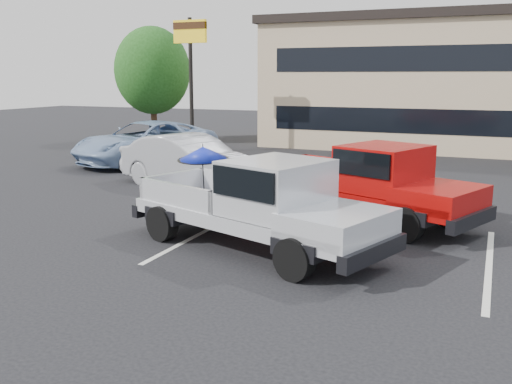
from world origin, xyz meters
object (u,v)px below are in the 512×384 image
motel_sign (190,49)px  blue_suv (146,142)px  silver_pickup (267,200)px  tree_left (152,71)px  red_pickup (377,181)px  silver_sedan (189,162)px

motel_sign → blue_suv: 5.32m
motel_sign → silver_pickup: (8.86, -12.80, -3.60)m
tree_left → blue_suv: bearing=-59.5°
tree_left → red_pickup: tree_left is taller
tree_left → motel_sign: bearing=-36.9°
motel_sign → red_pickup: motel_sign is taller
silver_pickup → red_pickup: size_ratio=1.00×
silver_sedan → red_pickup: bearing=-90.6°
red_pickup → silver_sedan: bearing=-176.7°
silver_pickup → red_pickup: 3.51m
motel_sign → tree_left: size_ratio=1.00×
motel_sign → red_pickup: size_ratio=1.00×
tree_left → red_pickup: 19.36m
tree_left → blue_suv: 8.31m
blue_suv → motel_sign: bearing=107.7°
blue_suv → silver_pickup: bearing=-27.0°
blue_suv → red_pickup: bearing=-11.0°
motel_sign → red_pickup: bearing=-42.8°
tree_left → silver_pickup: tree_left is taller
silver_pickup → silver_sedan: size_ratio=1.20×
red_pickup → blue_suv: (-10.46, 5.93, -0.19)m
motel_sign → red_pickup: 14.64m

